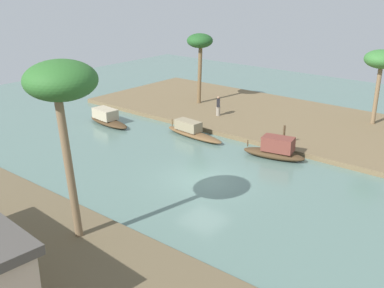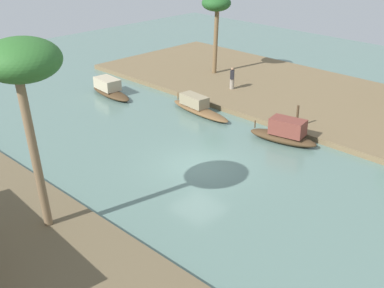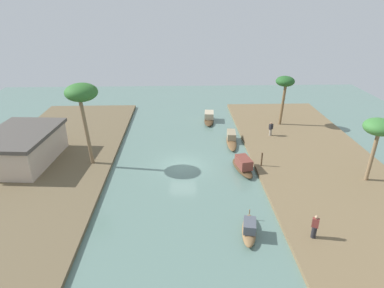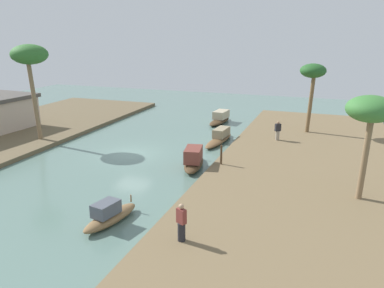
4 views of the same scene
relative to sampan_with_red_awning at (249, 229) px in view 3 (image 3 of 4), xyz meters
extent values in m
plane|color=slate|center=(10.12, 4.29, -0.43)|extent=(61.76, 61.76, 0.00)
cube|color=brown|center=(10.12, -8.26, -0.27)|extent=(36.65, 11.90, 0.32)
cube|color=brown|center=(10.12, 16.84, -0.27)|extent=(36.65, 11.90, 0.32)
ellipsoid|color=brown|center=(0.07, -0.01, -0.16)|extent=(3.56, 1.58, 0.54)
cube|color=#4C515B|center=(-0.20, 0.04, 0.42)|extent=(1.43, 1.03, 0.62)
cylinder|color=brown|center=(1.56, -0.30, 0.25)|extent=(0.07, 0.07, 0.38)
ellipsoid|color=#47331E|center=(8.85, -1.08, -0.16)|extent=(4.09, 1.94, 0.53)
cube|color=brown|center=(8.61, -1.13, 0.54)|extent=(2.05, 1.40, 0.88)
cylinder|color=#47331E|center=(10.54, -0.72, 0.27)|extent=(0.07, 0.07, 0.44)
ellipsoid|color=brown|center=(15.15, -1.00, -0.23)|extent=(5.14, 1.48, 0.40)
cube|color=gray|center=(15.71, -1.04, 0.32)|extent=(2.00, 1.05, 0.69)
cylinder|color=brown|center=(17.37, -1.19, 0.18)|extent=(0.07, 0.07, 0.49)
ellipsoid|color=#47331E|center=(21.96, 0.88, -0.22)|extent=(4.36, 1.60, 0.42)
cube|color=tan|center=(22.36, 0.84, 0.38)|extent=(2.01, 1.29, 0.76)
cylinder|color=gray|center=(16.42, -5.52, 0.27)|extent=(0.44, 0.44, 0.75)
cube|color=#232328|center=(16.42, -5.52, 0.94)|extent=(0.46, 0.51, 0.59)
sphere|color=#9E7556|center=(16.42, -5.52, 1.34)|extent=(0.20, 0.20, 0.20)
cylinder|color=#232328|center=(-0.84, -3.96, 0.30)|extent=(0.44, 0.44, 0.81)
cube|color=brown|center=(-0.84, -3.96, 1.02)|extent=(0.39, 0.48, 0.64)
sphere|color=tan|center=(-0.84, -3.96, 1.45)|extent=(0.22, 0.22, 0.22)
cylinder|color=#4C3823|center=(9.17, -2.87, 0.54)|extent=(0.14, 0.14, 1.30)
cylinder|color=#7F6647|center=(6.32, -11.20, 2.04)|extent=(0.31, 0.44, 4.29)
ellipsoid|color=#387533|center=(6.32, -11.20, 4.66)|extent=(2.42, 2.42, 1.33)
cylinder|color=brown|center=(20.00, -7.67, 2.31)|extent=(0.32, 0.52, 4.84)
ellipsoid|color=#235623|center=(20.00, -7.67, 5.16)|extent=(2.16, 2.16, 1.19)
cylinder|color=#7F6647|center=(10.29, 12.87, 2.97)|extent=(0.33, 0.72, 6.16)
ellipsoid|color=#2D6628|center=(10.29, 12.87, 6.61)|extent=(2.81, 2.81, 1.54)
cube|color=#C6B29E|center=(10.78, 19.13, 1.20)|extent=(8.14, 5.93, 2.61)
cube|color=#4C4742|center=(10.78, 19.13, 2.67)|extent=(8.63, 6.28, 0.33)
camera|label=1|loc=(-4.54, 23.13, 10.36)|focal=44.07mm
camera|label=2|loc=(-5.97, 20.89, 11.19)|focal=48.01mm
camera|label=3|loc=(-17.75, 4.38, 13.96)|focal=31.22mm
camera|label=4|loc=(-14.42, -9.31, 8.32)|focal=36.58mm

